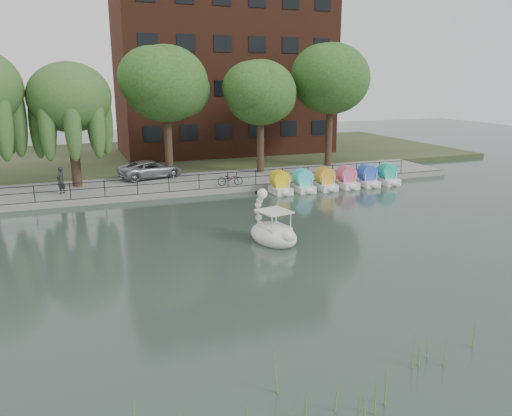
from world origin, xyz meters
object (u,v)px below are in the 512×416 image
bicycle (230,178)px  swan_boat (273,231)px  pedestrian (61,178)px  minivan (151,168)px

bicycle → swan_boat: size_ratio=0.55×
bicycle → pedestrian: 10.84m
swan_boat → minivan: bearing=88.9°
pedestrian → swan_boat: (9.27, -12.39, -0.86)m
swan_boat → bicycle: bearing=70.0°
bicycle → swan_boat: bearing=-177.7°
bicycle → pedestrian: size_ratio=0.87×
bicycle → swan_boat: 11.14m
bicycle → swan_boat: (-1.47, -11.04, -0.37)m
bicycle → minivan: bearing=55.5°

